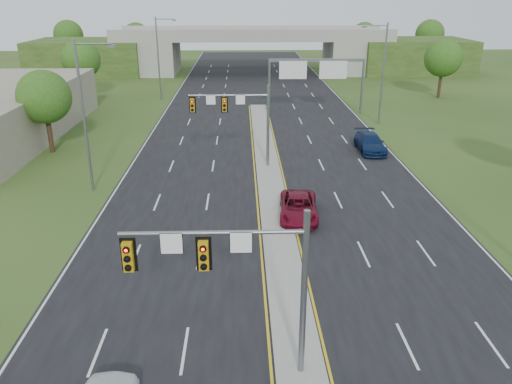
{
  "coord_description": "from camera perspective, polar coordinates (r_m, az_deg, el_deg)",
  "views": [
    {
      "loc": [
        -2.22,
        -15.49,
        13.89
      ],
      "look_at": [
        -1.4,
        11.77,
        3.0
      ],
      "focal_mm": 35.0,
      "sensor_mm": 36.0,
      "label": 1
    }
  ],
  "objects": [
    {
      "name": "tree_back_a",
      "position": [
        115.47,
        -20.65,
        16.45
      ],
      "size": [
        6.0,
        6.0,
        8.85
      ],
      "color": "#382316",
      "rests_on": "ground"
    },
    {
      "name": "car_far_b",
      "position": [
        48.28,
        12.92,
        5.51
      ],
      "size": [
        2.3,
        5.58,
        1.62
      ],
      "primitive_type": "imported",
      "rotation": [
        0.0,
        0.0,
        -0.01
      ],
      "color": "#0B1E46",
      "rests_on": "road"
    },
    {
      "name": "signal_mast_near",
      "position": [
        17.93,
        -1.64,
        -8.97
      ],
      "size": [
        6.62,
        0.6,
        7.0
      ],
      "color": "slate",
      "rests_on": "ground"
    },
    {
      "name": "signal_mast_far",
      "position": [
        41.44,
        -1.76,
        8.98
      ],
      "size": [
        6.62,
        0.6,
        7.0
      ],
      "color": "slate",
      "rests_on": "ground"
    },
    {
      "name": "car_far_a",
      "position": [
        33.06,
        4.88,
        -1.73
      ],
      "size": [
        2.86,
        5.46,
        1.47
      ],
      "primitive_type": "imported",
      "rotation": [
        0.0,
        0.0,
        -0.08
      ],
      "color": "maroon",
      "rests_on": "road"
    },
    {
      "name": "tree_back_d",
      "position": [
        116.92,
        19.24,
        16.67
      ],
      "size": [
        6.0,
        6.0,
        8.85
      ],
      "color": "#382316",
      "rests_on": "ground"
    },
    {
      "name": "lightpole_l_far",
      "position": [
        71.78,
        -10.97,
        15.16
      ],
      "size": [
        2.85,
        0.25,
        11.0
      ],
      "color": "slate",
      "rests_on": "ground"
    },
    {
      "name": "lightpole_l_mid",
      "position": [
        37.99,
        -18.87,
        8.78
      ],
      "size": [
        2.85,
        0.25,
        11.0
      ],
      "color": "slate",
      "rests_on": "ground"
    },
    {
      "name": "ground",
      "position": [
        20.92,
        5.11,
        -19.93
      ],
      "size": [
        240.0,
        240.0,
        0.0
      ],
      "primitive_type": "plane",
      "color": "#2A4619",
      "rests_on": "ground"
    },
    {
      "name": "sign_gantry",
      "position": [
        61.67,
        6.79,
        13.56
      ],
      "size": [
        11.58,
        0.44,
        6.67
      ],
      "color": "slate",
      "rests_on": "ground"
    },
    {
      "name": "tree_back_c",
      "position": [
        112.9,
        12.26,
        17.04
      ],
      "size": [
        5.6,
        5.6,
        8.32
      ],
      "color": "#382316",
      "rests_on": "ground"
    },
    {
      "name": "lightpole_r_far",
      "position": [
        58.14,
        14.17,
        13.43
      ],
      "size": [
        2.85,
        0.25,
        11.0
      ],
      "color": "slate",
      "rests_on": "ground"
    },
    {
      "name": "lane_markings",
      "position": [
        46.55,
        0.35,
        4.44
      ],
      "size": [
        23.72,
        160.0,
        0.01
      ],
      "color": "gold",
      "rests_on": "road"
    },
    {
      "name": "road",
      "position": [
        52.41,
        0.77,
        6.41
      ],
      "size": [
        24.0,
        160.0,
        0.02
      ],
      "primitive_type": "cube",
      "color": "black",
      "rests_on": "ground"
    },
    {
      "name": "tree_back_b",
      "position": [
        111.95,
        -13.53,
        16.9
      ],
      "size": [
        5.6,
        5.6,
        8.32
      ],
      "color": "#382316",
      "rests_on": "ground"
    },
    {
      "name": "overpass",
      "position": [
        96.08,
        -0.4,
        15.59
      ],
      "size": [
        80.0,
        14.0,
        8.1
      ],
      "color": "gray",
      "rests_on": "ground"
    },
    {
      "name": "tree_l_near",
      "position": [
        49.61,
        -23.06,
        9.95
      ],
      "size": [
        4.8,
        4.8,
        7.6
      ],
      "color": "#382316",
      "rests_on": "ground"
    },
    {
      "name": "tree_r_mid",
      "position": [
        76.39,
        20.62,
        14.13
      ],
      "size": [
        5.2,
        5.2,
        8.12
      ],
      "color": "#382316",
      "rests_on": "ground"
    },
    {
      "name": "median",
      "position": [
        40.95,
        1.49,
        2.08
      ],
      "size": [
        2.0,
        54.0,
        0.16
      ],
      "primitive_type": "cube",
      "color": "gray",
      "rests_on": "road"
    },
    {
      "name": "tree_l_mid",
      "position": [
        74.25,
        -19.37,
        14.11
      ],
      "size": [
        5.2,
        5.2,
        8.12
      ],
      "color": "#382316",
      "rests_on": "ground"
    }
  ]
}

